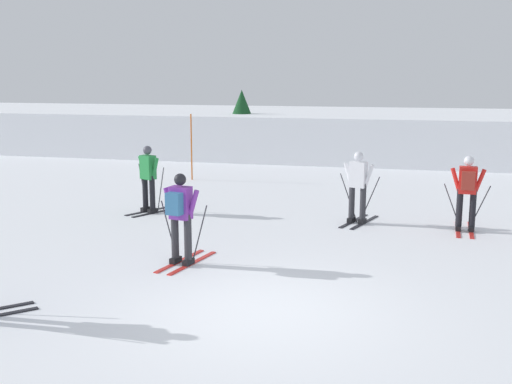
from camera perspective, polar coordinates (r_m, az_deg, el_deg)
ground_plane at (r=9.44m, az=0.76°, el=-10.78°), size 120.00×120.00×0.00m
far_snow_ridge at (r=27.45m, az=9.65°, el=5.26°), size 80.00×7.77×1.83m
skier_purple at (r=11.38m, az=-6.97°, el=-2.07°), size 0.99×1.64×1.71m
skier_red at (r=14.49m, az=18.83°, el=0.19°), size 1.00×1.62×1.71m
skier_green at (r=15.89m, az=-9.84°, el=1.36°), size 1.07×1.59×1.71m
skier_white at (r=14.70m, az=9.35°, el=0.62°), size 0.96×1.64×1.71m
trail_marker_pole at (r=20.74m, az=-5.95°, el=4.13°), size 0.04×0.04×2.19m
conifer_far_right at (r=26.54m, az=-1.31°, el=6.93°), size 1.79×1.79×2.84m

